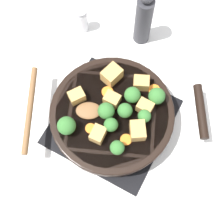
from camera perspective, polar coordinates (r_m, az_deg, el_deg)
name	(u,v)px	position (r m, az deg, el deg)	size (l,w,h in m)	color
ground_plane	(112,122)	(0.90, 0.00, -1.77)	(2.40, 2.40, 0.00)	white
front_burner_grate	(112,120)	(0.89, 0.00, -1.53)	(0.31, 0.31, 0.03)	black
skillet_pan	(113,115)	(0.84, 0.13, -0.55)	(0.36, 0.42, 0.05)	black
wooden_spoon	(55,110)	(0.83, -10.41, 0.39)	(0.22, 0.24, 0.02)	brown
tofu_cube_center_large	(112,99)	(0.82, 0.01, 2.33)	(0.04, 0.03, 0.03)	tan
tofu_cube_near_handle	(145,107)	(0.81, 6.04, 0.92)	(0.04, 0.03, 0.03)	tan
tofu_cube_east_chunk	(100,135)	(0.79, -2.28, -4.23)	(0.04, 0.03, 0.03)	tan
tofu_cube_west_chunk	(141,83)	(0.84, 5.36, 5.33)	(0.04, 0.03, 0.03)	tan
tofu_cube_back_piece	(112,75)	(0.84, -0.03, 6.82)	(0.05, 0.04, 0.04)	tan
tofu_cube_front_piece	(138,131)	(0.79, 4.71, -3.41)	(0.05, 0.04, 0.04)	tan
tofu_cube_mid_small	(77,96)	(0.83, -6.47, 2.88)	(0.04, 0.03, 0.03)	tan
broccoli_floret_near_spoon	(106,111)	(0.79, -1.08, 0.20)	(0.04, 0.04, 0.05)	#709956
broccoli_floret_center_top	(67,126)	(0.79, -8.31, -2.50)	(0.05, 0.05, 0.05)	#709956
broccoli_floret_east_rim	(117,148)	(0.77, 0.96, -6.53)	(0.04, 0.04, 0.04)	#709956
broccoli_floret_west_rim	(157,96)	(0.82, 8.18, 2.90)	(0.04, 0.04, 0.05)	#709956
broccoli_floret_north_edge	(125,111)	(0.80, 2.39, 0.26)	(0.04, 0.04, 0.05)	#709956
broccoli_floret_south_cluster	(144,116)	(0.80, 5.94, -0.75)	(0.03, 0.03, 0.04)	#709956
broccoli_floret_mid_floret	(132,95)	(0.81, 3.75, 3.11)	(0.04, 0.04, 0.05)	#709956
broccoli_floret_small_inner	(111,125)	(0.78, -0.20, -2.36)	(0.04, 0.04, 0.04)	#709956
carrot_slice_orange_thin	(126,140)	(0.80, 2.57, -5.08)	(0.03, 0.03, 0.01)	orange
carrot_slice_near_center	(154,90)	(0.85, 7.74, 4.02)	(0.03, 0.03, 0.01)	orange
carrot_slice_edge_slice	(91,128)	(0.81, -3.95, -3.02)	(0.03, 0.03, 0.01)	orange
carrot_slice_under_broccoli	(107,92)	(0.84, -0.85, 3.69)	(0.03, 0.03, 0.01)	orange
pepper_mill	(144,19)	(0.95, 5.79, 16.48)	(0.05, 0.05, 0.20)	#333338
salt_shaker	(82,20)	(1.01, -5.51, 16.36)	(0.04, 0.04, 0.09)	white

